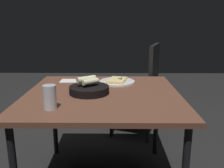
{
  "coord_description": "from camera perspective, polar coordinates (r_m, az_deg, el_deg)",
  "views": [
    {
      "loc": [
        0.08,
        -1.56,
        1.18
      ],
      "look_at": [
        0.06,
        -0.03,
        0.78
      ],
      "focal_mm": 38.81,
      "sensor_mm": 36.0,
      "label": 1
    }
  ],
  "objects": [
    {
      "name": "dining_table",
      "position": [
        1.65,
        -2.22,
        -4.03
      ],
      "size": [
        1.03,
        1.0,
        0.71
      ],
      "color": "brown",
      "rests_on": "ground"
    },
    {
      "name": "pizza_plate",
      "position": [
        1.9,
        1.21,
        0.65
      ],
      "size": [
        0.28,
        0.28,
        0.04
      ],
      "color": "white",
      "rests_on": "dining_table"
    },
    {
      "name": "bread_basket",
      "position": [
        1.62,
        -5.37,
        -1.16
      ],
      "size": [
        0.26,
        0.26,
        0.11
      ],
      "color": "black",
      "rests_on": "dining_table"
    },
    {
      "name": "beer_glass",
      "position": [
        1.36,
        -14.44,
        -3.37
      ],
      "size": [
        0.07,
        0.07,
        0.13
      ],
      "color": "silver",
      "rests_on": "dining_table"
    },
    {
      "name": "napkin",
      "position": [
        1.98,
        -9.74,
        0.74
      ],
      "size": [
        0.16,
        0.12,
        0.0
      ],
      "color": "white",
      "rests_on": "dining_table"
    },
    {
      "name": "chair_near",
      "position": [
        2.52,
        7.22,
        -0.25
      ],
      "size": [
        0.55,
        0.55,
        0.96
      ],
      "color": "black",
      "rests_on": "ground"
    }
  ]
}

